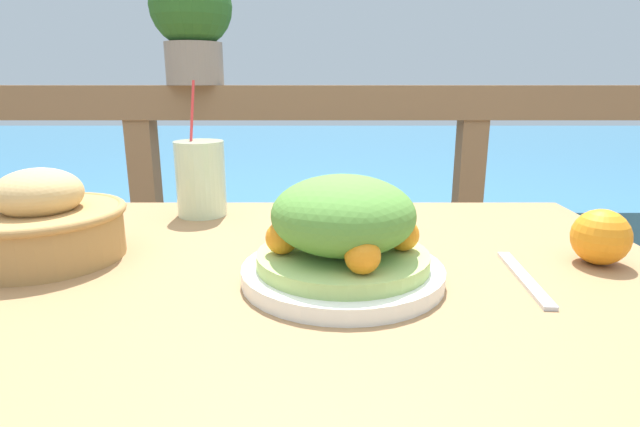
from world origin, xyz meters
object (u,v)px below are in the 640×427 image
(salad_plate, at_px, (341,237))
(bread_basket, at_px, (41,224))
(potted_plant, at_px, (190,18))
(drink_glass, at_px, (199,178))

(salad_plate, distance_m, bread_basket, 0.42)
(bread_basket, xyz_separation_m, potted_plant, (0.05, 0.72, 0.35))
(drink_glass, bearing_deg, bread_basket, -124.58)
(salad_plate, height_order, potted_plant, potted_plant)
(potted_plant, bearing_deg, bread_basket, -93.92)
(drink_glass, bearing_deg, salad_plate, -52.23)
(salad_plate, relative_size, potted_plant, 0.82)
(salad_plate, xyz_separation_m, potted_plant, (-0.36, 0.80, 0.34))
(salad_plate, relative_size, drink_glass, 1.03)
(potted_plant, bearing_deg, drink_glass, -76.57)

